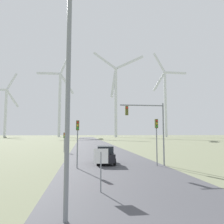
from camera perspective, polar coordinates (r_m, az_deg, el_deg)
name	(u,v)px	position (r m, az deg, el deg)	size (l,w,h in m)	color
road_surface	(95,147)	(51.75, -4.36, -8.99)	(10.00, 240.00, 0.01)	#47474C
streetlamp	(69,20)	(9.43, -11.08, 22.44)	(3.56, 0.32, 12.40)	gray
stop_sign_near	(101,162)	(12.19, -2.92, -12.83)	(0.81, 0.07, 2.32)	gray
traffic_light_post_near_left	(78,133)	(20.26, -8.99, -5.48)	(0.28, 0.34, 4.31)	gray
traffic_light_post_near_right	(157,132)	(22.10, 11.56, -5.02)	(0.28, 0.34, 4.55)	gray
traffic_light_post_mid_left	(64,138)	(37.73, -12.37, -6.58)	(0.28, 0.33, 3.23)	gray
traffic_light_mast_overhead	(149,121)	(21.87, 9.55, -2.28)	(4.43, 0.35, 6.15)	gray
car_approaching	(105,155)	(22.97, -1.85, -11.14)	(1.99, 4.18, 1.83)	black
wind_turbine_far_left	(6,107)	(214.10, -26.00, 1.09)	(26.26, 11.89, 57.69)	silver
wind_turbine_left	(60,98)	(181.56, -13.49, 3.54)	(28.19, 15.14, 69.49)	silver
wind_turbine_center	(116,94)	(168.00, 0.99, 4.60)	(37.93, 13.17, 67.78)	silver
wind_turbine_right	(165,98)	(183.46, 13.75, 3.66)	(28.49, 2.61, 69.43)	silver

